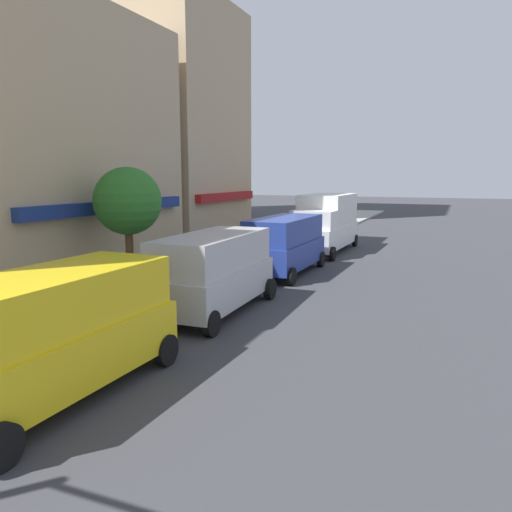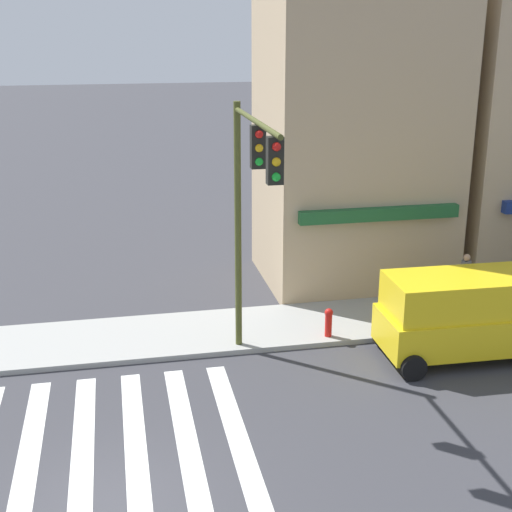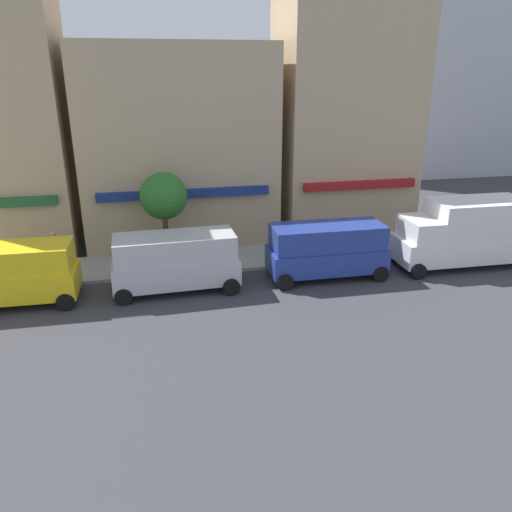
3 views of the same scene
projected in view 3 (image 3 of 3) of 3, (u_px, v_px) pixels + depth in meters
The scene contains 7 objects.
storefront_row at pixel (190, 129), 24.97m from camera, with size 23.57×5.30×12.40m.
van_yellow at pixel (7, 273), 18.77m from camera, with size 5.04×2.22×2.34m.
van_silver at pixel (176, 260), 20.02m from camera, with size 5.06×2.22×2.34m.
van_blue at pixel (327, 249), 21.29m from camera, with size 5.03×2.22×2.34m.
box_truck_white at pixel (465, 232), 22.49m from camera, with size 6.24×2.42×3.04m.
pedestrian_grey_coat at pixel (55, 250), 21.75m from camera, with size 0.32×0.32×1.77m.
street_tree at pixel (164, 197), 21.84m from camera, with size 2.08×2.08×4.16m.
Camera 3 is at (15.20, -14.23, 8.51)m, focal length 35.00 mm.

